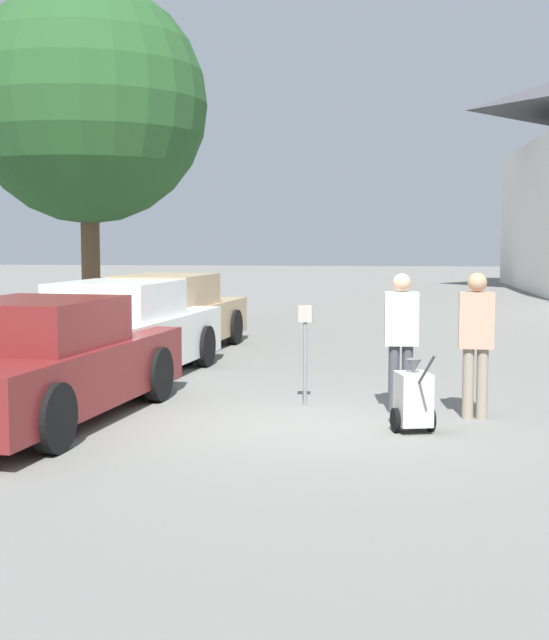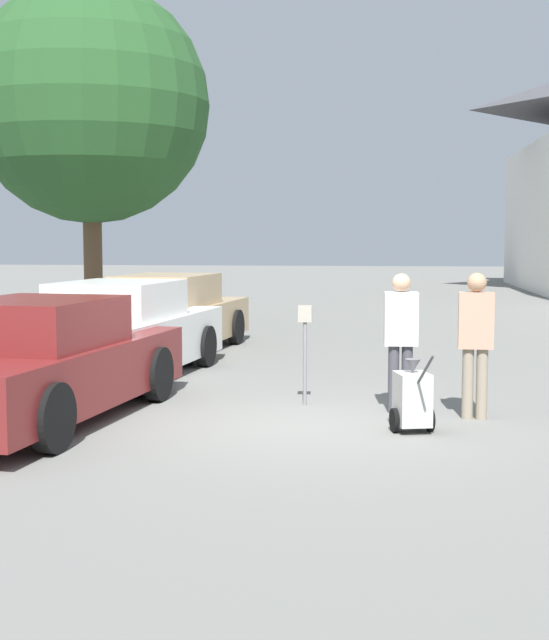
{
  "view_description": "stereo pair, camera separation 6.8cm",
  "coord_description": "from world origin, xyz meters",
  "px_view_note": "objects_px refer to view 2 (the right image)",
  "views": [
    {
      "loc": [
        0.99,
        -10.35,
        2.22
      ],
      "look_at": [
        -0.38,
        1.7,
        1.1
      ],
      "focal_mm": 50.0,
      "sensor_mm": 36.0,
      "label": 1
    },
    {
      "loc": [
        1.05,
        -10.34,
        2.22
      ],
      "look_at": [
        -0.38,
        1.7,
        1.1
      ],
      "focal_mm": 50.0,
      "sensor_mm": 36.0,
      "label": 2
    }
  ],
  "objects_px": {
    "person_supervisor": "(476,336)",
    "parking_meter": "(305,336)",
    "person_worker": "(401,333)",
    "equipment_cart": "(412,399)",
    "parked_car_tan": "(170,317)",
    "parked_car_white": "(122,334)",
    "parked_car_maroon": "(44,364)"
  },
  "relations": [
    {
      "from": "parked_car_white",
      "to": "equipment_cart",
      "type": "xyz_separation_m",
      "value": [
        4.42,
        -3.41,
        -0.33
      ]
    },
    {
      "from": "parked_car_maroon",
      "to": "equipment_cart",
      "type": "bearing_deg",
      "value": 5.45
    },
    {
      "from": "parked_car_maroon",
      "to": "parked_car_tan",
      "type": "distance_m",
      "value": 6.51
    },
    {
      "from": "parked_car_maroon",
      "to": "person_worker",
      "type": "relative_size",
      "value": 2.85
    },
    {
      "from": "parked_car_maroon",
      "to": "parked_car_white",
      "type": "relative_size",
      "value": 1.01
    },
    {
      "from": "person_worker",
      "to": "parked_car_white",
      "type": "bearing_deg",
      "value": -31.47
    },
    {
      "from": "parked_car_tan",
      "to": "person_supervisor",
      "type": "distance_m",
      "value": 7.77
    },
    {
      "from": "parked_car_maroon",
      "to": "person_worker",
      "type": "bearing_deg",
      "value": 20.41
    },
    {
      "from": "parked_car_maroon",
      "to": "person_supervisor",
      "type": "xyz_separation_m",
      "value": [
        5.2,
        0.75,
        0.34
      ]
    },
    {
      "from": "parked_car_white",
      "to": "person_supervisor",
      "type": "bearing_deg",
      "value": -19.56
    },
    {
      "from": "person_worker",
      "to": "person_supervisor",
      "type": "relative_size",
      "value": 0.99
    },
    {
      "from": "parking_meter",
      "to": "equipment_cart",
      "type": "distance_m",
      "value": 2.08
    },
    {
      "from": "parking_meter",
      "to": "person_supervisor",
      "type": "height_order",
      "value": "person_supervisor"
    },
    {
      "from": "parked_car_tan",
      "to": "equipment_cart",
      "type": "distance_m",
      "value": 7.95
    },
    {
      "from": "person_worker",
      "to": "equipment_cart",
      "type": "height_order",
      "value": "person_worker"
    },
    {
      "from": "parking_meter",
      "to": "person_worker",
      "type": "xyz_separation_m",
      "value": [
        1.25,
        -0.33,
        0.08
      ]
    },
    {
      "from": "parked_car_tan",
      "to": "parking_meter",
      "type": "distance_m",
      "value": 5.97
    },
    {
      "from": "parked_car_tan",
      "to": "person_worker",
      "type": "distance_m",
      "value": 6.96
    },
    {
      "from": "parking_meter",
      "to": "person_worker",
      "type": "bearing_deg",
      "value": -14.96
    },
    {
      "from": "parking_meter",
      "to": "parked_car_tan",
      "type": "bearing_deg",
      "value": 120.82
    },
    {
      "from": "parking_meter",
      "to": "parked_car_white",
      "type": "bearing_deg",
      "value": 147.73
    },
    {
      "from": "person_supervisor",
      "to": "person_worker",
      "type": "bearing_deg",
      "value": -15.7
    },
    {
      "from": "parked_car_tan",
      "to": "parking_meter",
      "type": "relative_size",
      "value": 3.89
    },
    {
      "from": "parked_car_white",
      "to": "parked_car_tan",
      "type": "relative_size",
      "value": 0.96
    },
    {
      "from": "parked_car_white",
      "to": "person_worker",
      "type": "bearing_deg",
      "value": -21.07
    },
    {
      "from": "person_supervisor",
      "to": "parking_meter",
      "type": "bearing_deg",
      "value": -13.7
    },
    {
      "from": "person_worker",
      "to": "equipment_cart",
      "type": "bearing_deg",
      "value": 91.96
    },
    {
      "from": "parked_car_white",
      "to": "parked_car_tan",
      "type": "distance_m",
      "value": 3.19
    },
    {
      "from": "parked_car_maroon",
      "to": "equipment_cart",
      "type": "xyz_separation_m",
      "value": [
        4.42,
        -0.09,
        -0.31
      ]
    },
    {
      "from": "parked_car_white",
      "to": "parked_car_tan",
      "type": "bearing_deg",
      "value": 96.68
    },
    {
      "from": "equipment_cart",
      "to": "person_supervisor",
      "type": "bearing_deg",
      "value": 32.77
    },
    {
      "from": "person_worker",
      "to": "parking_meter",
      "type": "bearing_deg",
      "value": -18.69
    }
  ]
}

